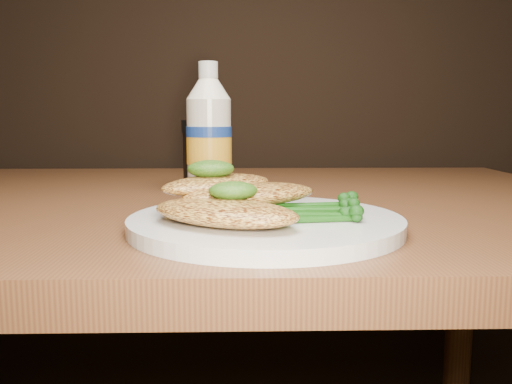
{
  "coord_description": "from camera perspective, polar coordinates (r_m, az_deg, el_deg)",
  "views": [
    {
      "loc": [
        0.07,
        0.27,
        0.87
      ],
      "look_at": [
        0.08,
        0.81,
        0.79
      ],
      "focal_mm": 38.25,
      "sensor_mm": 36.0,
      "label": 1
    }
  ],
  "objects": [
    {
      "name": "plate",
      "position": [
        0.55,
        1.0,
        -3.29
      ],
      "size": [
        0.28,
        0.28,
        0.01
      ],
      "primitive_type": "cylinder",
      "color": "silver",
      "rests_on": "dining_table"
    },
    {
      "name": "pesto_back",
      "position": [
        0.58,
        -4.76,
        2.43
      ],
      "size": [
        0.06,
        0.05,
        0.02
      ],
      "primitive_type": "ellipsoid",
      "rotation": [
        0.0,
        0.0,
        0.17
      ],
      "color": "#0D3608",
      "rests_on": "chicken_back"
    },
    {
      "name": "broccolini_bundle",
      "position": [
        0.55,
        5.06,
        -1.53
      ],
      "size": [
        0.16,
        0.14,
        0.02
      ],
      "primitive_type": null,
      "rotation": [
        0.0,
        0.0,
        0.3
      ],
      "color": "#174A10",
      "rests_on": "plate"
    },
    {
      "name": "pesto_front",
      "position": [
        0.52,
        -2.42,
        0.15
      ],
      "size": [
        0.06,
        0.06,
        0.02
      ],
      "primitive_type": "ellipsoid",
      "rotation": [
        0.0,
        0.0,
        0.3
      ],
      "color": "#0D3608",
      "rests_on": "chicken_front"
    },
    {
      "name": "pepper_grinder",
      "position": [
        0.89,
        -6.34,
        4.02
      ],
      "size": [
        0.05,
        0.05,
        0.11
      ],
      "primitive_type": null,
      "rotation": [
        0.0,
        0.0,
        -0.2
      ],
      "color": "black",
      "rests_on": "dining_table"
    },
    {
      "name": "chicken_front",
      "position": [
        0.51,
        -3.31,
        -2.14
      ],
      "size": [
        0.17,
        0.15,
        0.02
      ],
      "primitive_type": "ellipsoid",
      "rotation": [
        0.0,
        0.0,
        -0.55
      ],
      "color": "gold",
      "rests_on": "plate"
    },
    {
      "name": "chicken_mid",
      "position": [
        0.56,
        -0.59,
        -0.24
      ],
      "size": [
        0.17,
        0.13,
        0.02
      ],
      "primitive_type": "ellipsoid",
      "rotation": [
        0.0,
        0.0,
        0.46
      ],
      "color": "gold",
      "rests_on": "plate"
    },
    {
      "name": "mayo_bottle",
      "position": [
        0.83,
        -4.95,
        6.74
      ],
      "size": [
        0.09,
        0.09,
        0.19
      ],
      "primitive_type": null,
      "rotation": [
        0.0,
        0.0,
        -0.35
      ],
      "color": "white",
      "rests_on": "dining_table"
    },
    {
      "name": "chicken_back",
      "position": [
        0.58,
        -4.03,
        0.78
      ],
      "size": [
        0.15,
        0.14,
        0.02
      ],
      "primitive_type": "ellipsoid",
      "rotation": [
        0.0,
        0.0,
        0.72
      ],
      "color": "gold",
      "rests_on": "plate"
    }
  ]
}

